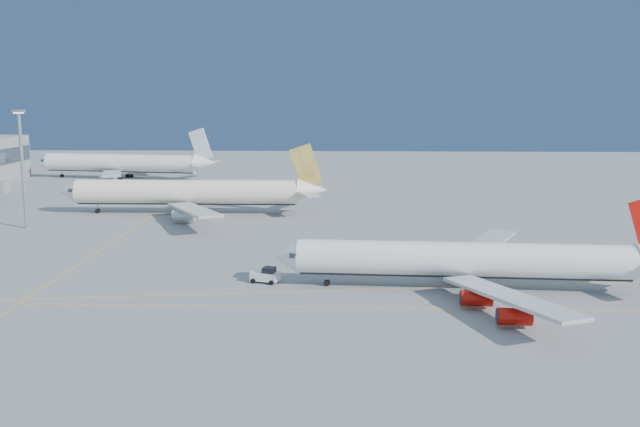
{
  "coord_description": "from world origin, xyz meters",
  "views": [
    {
      "loc": [
        7.85,
        -112.89,
        31.04
      ],
      "look_at": [
        2.95,
        24.79,
        7.0
      ],
      "focal_mm": 40.0,
      "sensor_mm": 36.0,
      "label": 1
    }
  ],
  "objects_px": {
    "airliner_virgin": "(472,260)",
    "airliner_third": "(124,163)",
    "pushback_tug": "(266,275)",
    "light_mast": "(22,159)",
    "airliner_etihad": "(193,192)"
  },
  "relations": [
    {
      "from": "pushback_tug",
      "to": "airliner_etihad",
      "type": "bearing_deg",
      "value": 128.7
    },
    {
      "from": "airliner_etihad",
      "to": "light_mast",
      "type": "bearing_deg",
      "value": -149.51
    },
    {
      "from": "light_mast",
      "to": "airliner_etihad",
      "type": "bearing_deg",
      "value": 30.77
    },
    {
      "from": "airliner_etihad",
      "to": "airliner_virgin",
      "type": "bearing_deg",
      "value": -49.41
    },
    {
      "from": "airliner_virgin",
      "to": "pushback_tug",
      "type": "distance_m",
      "value": 33.0
    },
    {
      "from": "airliner_virgin",
      "to": "airliner_third",
      "type": "bearing_deg",
      "value": 128.59
    },
    {
      "from": "airliner_virgin",
      "to": "pushback_tug",
      "type": "relative_size",
      "value": 12.44
    },
    {
      "from": "pushback_tug",
      "to": "airliner_virgin",
      "type": "bearing_deg",
      "value": 11.95
    },
    {
      "from": "airliner_third",
      "to": "light_mast",
      "type": "bearing_deg",
      "value": -78.52
    },
    {
      "from": "airliner_third",
      "to": "airliner_virgin",
      "type": "bearing_deg",
      "value": -46.36
    },
    {
      "from": "airliner_third",
      "to": "light_mast",
      "type": "distance_m",
      "value": 90.41
    },
    {
      "from": "airliner_etihad",
      "to": "airliner_third",
      "type": "relative_size",
      "value": 1.01
    },
    {
      "from": "airliner_third",
      "to": "pushback_tug",
      "type": "distance_m",
      "value": 148.78
    },
    {
      "from": "airliner_etihad",
      "to": "airliner_third",
      "type": "distance_m",
      "value": 79.69
    },
    {
      "from": "airliner_virgin",
      "to": "airliner_etihad",
      "type": "bearing_deg",
      "value": 134.06
    }
  ]
}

